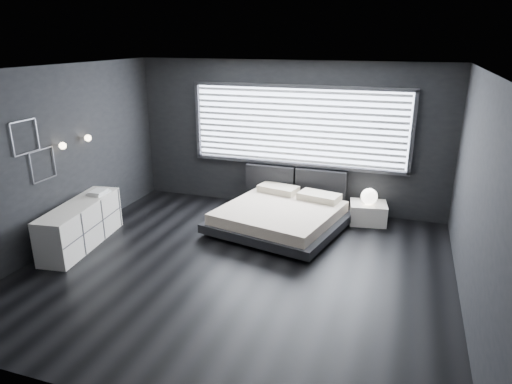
% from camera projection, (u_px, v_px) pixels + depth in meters
% --- Properties ---
extents(room, '(6.04, 6.00, 2.80)m').
position_uv_depth(room, '(236.00, 176.00, 6.18)').
color(room, black).
rests_on(room, ground).
extents(window, '(4.14, 0.09, 1.52)m').
position_uv_depth(window, '(298.00, 127.00, 8.47)').
color(window, white).
rests_on(window, ground).
extents(headboard, '(1.96, 0.16, 0.52)m').
position_uv_depth(headboard, '(295.00, 181.00, 8.76)').
color(headboard, black).
rests_on(headboard, ground).
extents(sconce_near, '(0.18, 0.11, 0.11)m').
position_uv_depth(sconce_near, '(62.00, 146.00, 7.03)').
color(sconce_near, silver).
rests_on(sconce_near, ground).
extents(sconce_far, '(0.18, 0.11, 0.11)m').
position_uv_depth(sconce_far, '(88.00, 138.00, 7.56)').
color(sconce_far, silver).
rests_on(sconce_far, ground).
extents(wall_art_upper, '(0.01, 0.48, 0.48)m').
position_uv_depth(wall_art_upper, '(25.00, 137.00, 6.44)').
color(wall_art_upper, '#47474C').
rests_on(wall_art_upper, ground).
extents(wall_art_lower, '(0.01, 0.48, 0.48)m').
position_uv_depth(wall_art_lower, '(43.00, 165.00, 6.81)').
color(wall_art_lower, '#47474C').
rests_on(wall_art_lower, ground).
extents(bed, '(2.43, 2.35, 0.53)m').
position_uv_depth(bed, '(280.00, 216.00, 7.91)').
color(bed, black).
rests_on(bed, ground).
extents(nightstand, '(0.71, 0.62, 0.37)m').
position_uv_depth(nightstand, '(368.00, 213.00, 8.21)').
color(nightstand, white).
rests_on(nightstand, ground).
extents(orb_lamp, '(0.29, 0.29, 0.29)m').
position_uv_depth(orb_lamp, '(369.00, 196.00, 8.06)').
color(orb_lamp, white).
rests_on(orb_lamp, nightstand).
extents(dresser, '(0.72, 1.81, 0.70)m').
position_uv_depth(dresser, '(81.00, 225.00, 7.27)').
color(dresser, white).
rests_on(dresser, ground).
extents(book_stack, '(0.26, 0.35, 0.07)m').
position_uv_depth(book_stack, '(98.00, 192.00, 7.60)').
color(book_stack, white).
rests_on(book_stack, dresser).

